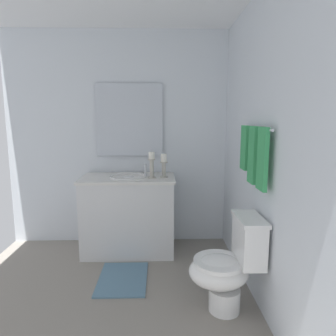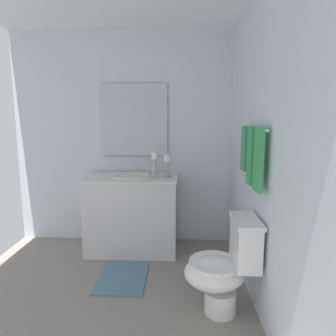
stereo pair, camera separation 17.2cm
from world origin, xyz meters
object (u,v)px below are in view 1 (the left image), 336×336
object	(u,v)px
candle_holder_tall	(164,165)
mirror	(129,120)
towel_near_corner	(262,159)
towel_bar	(256,129)
towel_center	(253,155)
candle_holder_short	(152,164)
towel_near_vanity	(245,148)
sink_basin	(128,180)
bath_mat	(123,279)
vanity_cabinet	(129,214)
toilet	(228,266)

from	to	relation	value
candle_holder_tall	mirror	bearing A→B (deg)	-128.63
towel_near_corner	towel_bar	bearing A→B (deg)	175.47
towel_center	towel_near_corner	distance (m)	0.23
candle_holder_short	candle_holder_tall	bearing A→B (deg)	105.57
towel_near_vanity	sink_basin	bearing A→B (deg)	-123.33
candle_holder_tall	towel_near_corner	distance (m)	1.33
sink_basin	bath_mat	xyz separation A→B (m)	(0.62, -0.00, -0.80)
vanity_cabinet	mirror	xyz separation A→B (m)	(-0.28, 0.00, 1.03)
bath_mat	toilet	bearing A→B (deg)	61.20
towel_bar	towel_near_corner	bearing A→B (deg)	-4.53
towel_near_corner	towel_near_vanity	bearing A→B (deg)	180.00
candle_holder_tall	candle_holder_short	xyz separation A→B (m)	(0.04, -0.13, 0.01)
mirror	towel_near_corner	xyz separation A→B (m)	(1.43, 1.06, -0.26)
toilet	towel_near_vanity	bearing A→B (deg)	152.89
vanity_cabinet	candle_holder_tall	bearing A→B (deg)	85.58
sink_basin	toilet	xyz separation A→B (m)	(1.10, 0.86, -0.44)
vanity_cabinet	sink_basin	size ratio (longest dim) A/B	2.52
candle_holder_short	towel_near_vanity	bearing A→B (deg)	51.79
candle_holder_tall	candle_holder_short	bearing A→B (deg)	-74.43
towel_bar	bath_mat	xyz separation A→B (m)	(-0.30, -1.08, -1.38)
mirror	bath_mat	bearing A→B (deg)	-0.00
towel_center	towel_near_corner	world-z (taller)	same
candle_holder_tall	toilet	world-z (taller)	candle_holder_tall
vanity_cabinet	mirror	size ratio (longest dim) A/B	1.24
bath_mat	towel_center	bearing A→B (deg)	74.22
vanity_cabinet	towel_center	size ratio (longest dim) A/B	2.30
candle_holder_tall	towel_near_corner	size ratio (longest dim) A/B	0.57
mirror	candle_holder_tall	bearing A→B (deg)	51.37
candle_holder_tall	towel_near_vanity	world-z (taller)	towel_near_vanity
toilet	towel_near_corner	xyz separation A→B (m)	(0.06, 0.20, 0.82)
toilet	bath_mat	distance (m)	1.04
candle_holder_short	sink_basin	bearing A→B (deg)	-104.30
toilet	bath_mat	size ratio (longest dim) A/B	1.25
candle_holder_short	towel_center	world-z (taller)	towel_center
candle_holder_tall	towel_near_vanity	size ratio (longest dim) A/B	0.68
candle_holder_short	toilet	distance (m)	1.35
towel_bar	towel_center	xyz separation A→B (m)	(0.00, -0.02, -0.20)
candle_holder_tall	toilet	size ratio (longest dim) A/B	0.34
toilet	bath_mat	world-z (taller)	toilet
toilet	towel_near_vanity	xyz separation A→B (m)	(-0.40, 0.20, 0.86)
toilet	towel_center	xyz separation A→B (m)	(-0.17, 0.20, 0.82)
bath_mat	candle_holder_short	bearing A→B (deg)	155.13
vanity_cabinet	toilet	world-z (taller)	vanity_cabinet
candle_holder_tall	bath_mat	distance (m)	1.20
candle_holder_tall	towel_near_corner	bearing A→B (deg)	30.99
vanity_cabinet	towel_center	xyz separation A→B (m)	(0.93, 1.06, 0.77)
bath_mat	mirror	bearing A→B (deg)	180.00
candle_holder_short	towel_bar	size ratio (longest dim) A/B	0.41
towel_near_vanity	towel_near_corner	size ratio (longest dim) A/B	0.84
towel_center	bath_mat	world-z (taller)	towel_center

